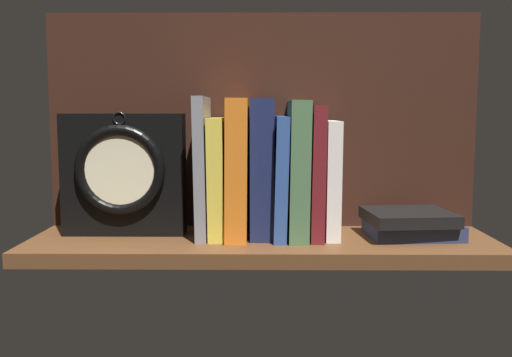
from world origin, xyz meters
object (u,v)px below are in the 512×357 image
object	(u,v)px
book_blue_modern	(278,176)
book_maroon_dawkins	(313,171)
book_orange_pandolfini	(235,168)
book_stack_side	(408,224)
book_green_romantic	(295,169)
framed_clock	(121,173)
book_white_catcher	(328,179)
book_navy_bierce	(259,168)
book_gray_chess	(200,167)
book_yellow_seinlanguage	(215,177)

from	to	relation	value
book_blue_modern	book_maroon_dawkins	distance (cm)	6.29
book_orange_pandolfini	book_stack_side	size ratio (longest dim) A/B	1.45
book_green_romantic	book_orange_pandolfini	bearing A→B (deg)	180.00
book_green_romantic	framed_clock	bearing A→B (deg)	179.56
book_maroon_dawkins	book_white_catcher	bearing A→B (deg)	0.00
book_maroon_dawkins	book_white_catcher	distance (cm)	3.00
book_orange_pandolfini	book_navy_bierce	size ratio (longest dim) A/B	1.00
framed_clock	book_gray_chess	bearing A→B (deg)	-0.95
book_gray_chess	book_white_catcher	bearing A→B (deg)	0.00
book_gray_chess	book_blue_modern	xyz separation A→B (cm)	(13.87, 0.00, -1.70)
book_stack_side	framed_clock	bearing A→B (deg)	178.13
book_navy_bierce	book_blue_modern	distance (cm)	3.77
book_blue_modern	book_green_romantic	size ratio (longest dim) A/B	0.89
book_maroon_dawkins	book_navy_bierce	bearing A→B (deg)	180.00
book_stack_side	book_white_catcher	bearing A→B (deg)	174.24
framed_clock	book_navy_bierce	bearing A→B (deg)	-0.55
book_blue_modern	framed_clock	world-z (taller)	framed_clock
book_blue_modern	book_white_catcher	bearing A→B (deg)	0.00
book_gray_chess	book_maroon_dawkins	size ratio (longest dim) A/B	1.07
book_yellow_seinlanguage	framed_clock	world-z (taller)	framed_clock
book_gray_chess	book_blue_modern	bearing A→B (deg)	0.00
book_blue_modern	book_green_romantic	world-z (taller)	book_green_romantic
book_blue_modern	book_stack_side	xyz separation A→B (cm)	(23.16, -1.44, -8.29)
book_navy_bierce	book_maroon_dawkins	distance (cm)	9.68
book_green_romantic	book_navy_bierce	bearing A→B (deg)	180.00
book_yellow_seinlanguage	framed_clock	distance (cm)	17.09
book_yellow_seinlanguage	framed_clock	xyz separation A→B (cm)	(-17.08, 0.24, 0.60)
book_white_catcher	book_blue_modern	bearing A→B (deg)	180.00
book_green_romantic	book_white_catcher	world-z (taller)	book_green_romantic
book_yellow_seinlanguage	book_blue_modern	world-z (taller)	book_blue_modern
book_gray_chess	book_green_romantic	distance (cm)	16.96
book_navy_bierce	book_stack_side	world-z (taller)	book_navy_bierce
book_navy_bierce	book_green_romantic	size ratio (longest dim) A/B	1.02
book_gray_chess	book_navy_bierce	size ratio (longest dim) A/B	1.01
book_gray_chess	book_white_catcher	world-z (taller)	book_gray_chess
book_navy_bierce	framed_clock	size ratio (longest dim) A/B	1.10
book_navy_bierce	book_green_romantic	world-z (taller)	book_navy_bierce
book_blue_modern	book_maroon_dawkins	bearing A→B (deg)	0.00
book_maroon_dawkins	book_stack_side	world-z (taller)	book_maroon_dawkins
book_white_catcher	framed_clock	xyz separation A→B (cm)	(-37.20, 0.24, 0.86)
book_yellow_seinlanguage	book_orange_pandolfini	bearing A→B (deg)	0.00
book_navy_bierce	framed_clock	world-z (taller)	book_navy_bierce
book_blue_modern	book_stack_side	size ratio (longest dim) A/B	1.27
book_green_romantic	book_maroon_dawkins	bearing A→B (deg)	0.00
framed_clock	book_orange_pandolfini	bearing A→B (deg)	-0.66
book_blue_modern	book_orange_pandolfini	bearing A→B (deg)	180.00
book_white_catcher	book_gray_chess	bearing A→B (deg)	180.00
book_gray_chess	book_maroon_dawkins	world-z (taller)	book_gray_chess
book_yellow_seinlanguage	framed_clock	size ratio (longest dim) A/B	0.95
book_green_romantic	book_stack_side	xyz separation A→B (cm)	(20.08, -1.44, -9.64)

